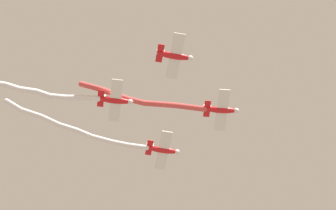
{
  "coord_description": "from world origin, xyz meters",
  "views": [
    {
      "loc": [
        21.99,
        35.14,
        2.34
      ],
      "look_at": [
        -3.22,
        -3.56,
        81.5
      ],
      "focal_mm": 59.62,
      "sensor_mm": 36.0,
      "label": 1
    }
  ],
  "objects": [
    {
      "name": "smoke_trail_lead",
      "position": [
        0.66,
        -5.14,
        81.97
      ],
      "size": [
        20.12,
        8.46,
        1.95
      ],
      "color": "#DB4C4C"
    },
    {
      "name": "airplane_lead",
      "position": [
        -11.2,
        0.47,
        81.59
      ],
      "size": [
        6.09,
        7.78,
        1.99
      ],
      "rotation": [
        0.0,
        0.0,
        2.63
      ],
      "color": "red"
    },
    {
      "name": "airplane_left_wing",
      "position": [
        -7.3,
        -11.37,
        81.19
      ],
      "size": [
        6.17,
        7.98,
        1.99
      ],
      "rotation": [
        0.0,
        0.0,
        2.74
      ],
      "color": "red"
    },
    {
      "name": "airplane_slot",
      "position": [
        4.53,
        -7.46,
        81.39
      ],
      "size": [
        6.14,
        7.89,
        1.99
      ],
      "rotation": [
        0.0,
        0.0,
        2.69
      ],
      "color": "red"
    },
    {
      "name": "smoke_trail_left_wing",
      "position": [
        7.13,
        -16.61,
        82.56
      ],
      "size": [
        24.85,
        7.7,
        4.15
      ],
      "color": "white"
    },
    {
      "name": "smoke_trail_slot",
      "position": [
        17.33,
        -12.73,
        80.46
      ],
      "size": [
        21.86,
        7.45,
        2.95
      ],
      "color": "white"
    },
    {
      "name": "airplane_right_wing",
      "position": [
        0.62,
        4.36,
        81.89
      ],
      "size": [
        6.17,
        7.97,
        1.99
      ],
      "rotation": [
        0.0,
        0.0,
        2.74
      ],
      "color": "red"
    }
  ]
}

